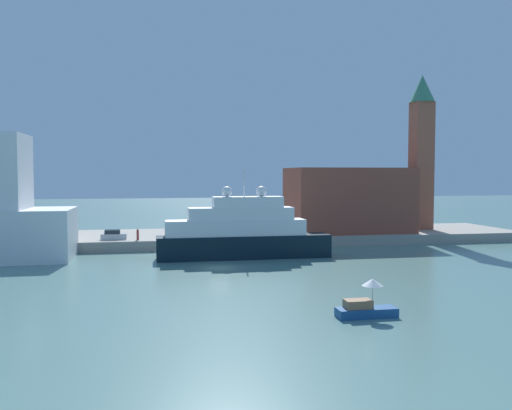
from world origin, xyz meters
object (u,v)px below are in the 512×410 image
object	(u,v)px
parked_car	(114,235)
person_figure	(138,235)
bell_tower	(421,146)
work_barge	(26,258)
small_motorboat	(366,305)
harbor_building	(348,200)
mooring_bollard	(209,236)
large_yacht	(242,233)

from	to	relation	value
parked_car	person_figure	world-z (taller)	person_figure
bell_tower	parked_car	bearing A→B (deg)	-173.88
bell_tower	parked_car	distance (m)	55.88
bell_tower	work_barge	bearing A→B (deg)	-167.12
small_motorboat	harbor_building	size ratio (longest dim) A/B	0.24
small_motorboat	mooring_bollard	size ratio (longest dim) A/B	5.97
work_barge	bell_tower	bearing A→B (deg)	12.88
work_barge	parked_car	size ratio (longest dim) A/B	1.45
work_barge	bell_tower	xyz separation A→B (m)	(64.38, 14.72, 16.19)
small_motorboat	person_figure	distance (m)	46.86
mooring_bollard	person_figure	bearing A→B (deg)	177.37
large_yacht	harbor_building	size ratio (longest dim) A/B	1.17
parked_car	harbor_building	bearing A→B (deg)	6.21
mooring_bollard	small_motorboat	bearing A→B (deg)	-79.18
person_figure	bell_tower	bearing A→B (deg)	8.50
harbor_building	bell_tower	xyz separation A→B (m)	(14.39, 1.48, 9.54)
small_motorboat	parked_car	xyz separation A→B (m)	(-22.52, 44.59, 1.27)
harbor_building	person_figure	size ratio (longest dim) A/B	11.46
work_barge	harbor_building	size ratio (longest dim) A/B	0.27
small_motorboat	parked_car	world-z (taller)	small_motorboat
large_yacht	small_motorboat	size ratio (longest dim) A/B	4.86
work_barge	person_figure	size ratio (longest dim) A/B	3.12
harbor_building	mooring_bollard	bearing A→B (deg)	-165.37
small_motorboat	work_barge	bearing A→B (deg)	132.99
large_yacht	small_motorboat	bearing A→B (deg)	-81.80
work_barge	mooring_bollard	bearing A→B (deg)	15.04
bell_tower	person_figure	distance (m)	52.55
parked_car	person_figure	distance (m)	4.04
large_yacht	person_figure	world-z (taller)	large_yacht
bell_tower	person_figure	world-z (taller)	bell_tower
harbor_building	work_barge	bearing A→B (deg)	-165.16
parked_car	person_figure	xyz separation A→B (m)	(3.65, -1.72, 0.19)
harbor_building	large_yacht	bearing A→B (deg)	-142.68
bell_tower	person_figure	size ratio (longest dim) A/B	15.58
work_barge	parked_car	world-z (taller)	parked_car
large_yacht	person_figure	size ratio (longest dim) A/B	13.42
large_yacht	small_motorboat	xyz separation A→B (m)	(4.68, -32.51, -2.48)
large_yacht	bell_tower	distance (m)	42.16
large_yacht	bell_tower	xyz separation A→B (m)	(35.85, 17.83, 13.20)
work_barge	harbor_building	world-z (taller)	harbor_building
bell_tower	mooring_bollard	xyz separation A→B (m)	(-39.26, -7.97, -14.63)
harbor_building	person_figure	bearing A→B (deg)	-170.45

